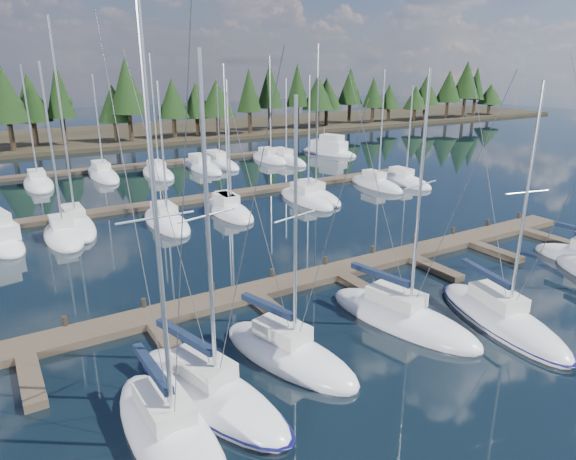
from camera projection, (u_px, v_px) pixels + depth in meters
ground at (249, 226)px, 42.78m from camera, size 260.00×260.00×0.00m
far_shore at (96, 137)px, 91.48m from camera, size 220.00×30.00×0.60m
main_dock at (340, 275)px, 32.43m from camera, size 44.00×6.13×0.90m
back_docks at (172, 180)px, 58.64m from camera, size 50.00×21.80×0.40m
front_sailboat_0 at (170, 433)px, 18.50m from camera, size 3.05×8.61×15.54m
front_sailboat_1 at (209, 392)px, 20.86m from camera, size 5.22×9.64×14.30m
front_sailboat_2 at (288, 353)px, 23.58m from camera, size 4.71×8.27×12.66m
front_sailboat_3 at (401, 317)px, 26.93m from camera, size 4.78×9.44×13.61m
front_sailboat_4 at (501, 319)px, 26.77m from camera, size 4.82×9.82×13.08m
back_sailboat_rows at (192, 186)px, 55.47m from camera, size 47.62×32.15×17.06m
motor_yacht_right at (329, 150)px, 75.94m from camera, size 5.97×9.95×4.73m
tree_line at (78, 99)px, 79.29m from camera, size 186.29×11.36×13.19m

